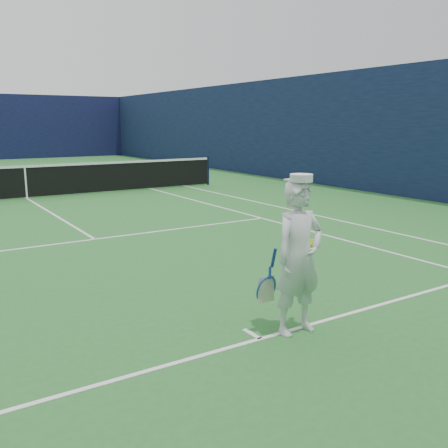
% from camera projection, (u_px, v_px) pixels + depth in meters
% --- Properties ---
extents(ground, '(80.00, 80.00, 0.00)m').
position_uv_depth(ground, '(27.00, 199.00, 15.15)').
color(ground, '#296C2C').
rests_on(ground, ground).
extents(court_markings, '(11.03, 23.83, 0.01)m').
position_uv_depth(court_markings, '(27.00, 198.00, 15.15)').
color(court_markings, white).
rests_on(court_markings, ground).
extents(windscreen_fence, '(20.12, 36.12, 4.00)m').
position_uv_depth(windscreen_fence, '(22.00, 132.00, 14.75)').
color(windscreen_fence, '#0E1236').
rests_on(windscreen_fence, ground).
extents(tennis_net, '(12.88, 0.09, 1.07)m').
position_uv_depth(tennis_net, '(26.00, 180.00, 15.03)').
color(tennis_net, '#141E4C').
rests_on(tennis_net, ground).
extents(tennis_player, '(0.77, 0.45, 1.75)m').
position_uv_depth(tennis_player, '(299.00, 257.00, 5.36)').
color(tennis_player, white).
rests_on(tennis_player, ground).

